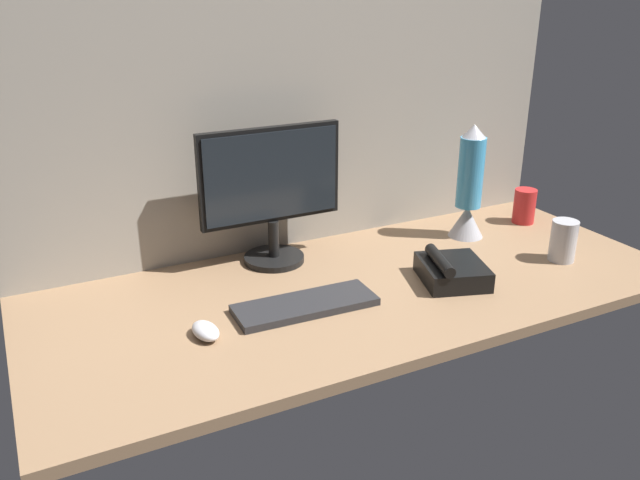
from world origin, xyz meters
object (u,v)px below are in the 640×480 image
object	(u,v)px
mouse	(206,331)
mug_red_plastic	(524,206)
mug_steel	(563,241)
lava_lamp	(469,191)
desk_phone	(451,271)
monitor	(271,189)
keyboard	(305,305)

from	to	relation	value
mouse	mug_red_plastic	world-z (taller)	mug_red_plastic
mug_red_plastic	mug_steel	world-z (taller)	mug_steel
lava_lamp	desk_phone	xyz separation A→B (cm)	(-25.65, -25.90, -12.34)
monitor	mouse	world-z (taller)	monitor
keyboard	mug_red_plastic	size ratio (longest dim) A/B	3.11
mouse	mug_steel	size ratio (longest dim) A/B	0.77
mouse	mug_red_plastic	size ratio (longest dim) A/B	0.81
lava_lamp	desk_phone	distance (cm)	38.48
keyboard	mouse	distance (cm)	27.44
mug_steel	lava_lamp	world-z (taller)	lava_lamp
mouse	desk_phone	distance (cm)	70.79
lava_lamp	mouse	bearing A→B (deg)	-165.71
mug_red_plastic	lava_lamp	size ratio (longest dim) A/B	0.32
mug_red_plastic	lava_lamp	world-z (taller)	lava_lamp
monitor	mug_red_plastic	bearing A→B (deg)	-5.50
lava_lamp	mug_steel	bearing A→B (deg)	-65.45
mouse	lava_lamp	distance (cm)	100.44
mouse	desk_phone	xyz separation A→B (cm)	(70.76, -1.34, 1.49)
monitor	lava_lamp	distance (cm)	65.54
mug_red_plastic	desk_phone	xyz separation A→B (cm)	(-51.56, -27.10, -2.76)
keyboard	mouse	bearing A→B (deg)	-172.80
mouse	desk_phone	world-z (taller)	desk_phone
monitor	keyboard	bearing A→B (deg)	-98.27
keyboard	mug_steel	size ratio (longest dim) A/B	2.96
monitor	desk_phone	size ratio (longest dim) A/B	1.84
keyboard	desk_phone	bearing A→B (deg)	-2.64
monitor	lava_lamp	size ratio (longest dim) A/B	1.16
keyboard	lava_lamp	xyz separation A→B (cm)	(69.07, 22.19, 14.53)
mouse	keyboard	bearing A→B (deg)	-2.34
mug_red_plastic	keyboard	bearing A→B (deg)	-166.17
keyboard	desk_phone	world-z (taller)	desk_phone
monitor	mug_red_plastic	size ratio (longest dim) A/B	3.60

